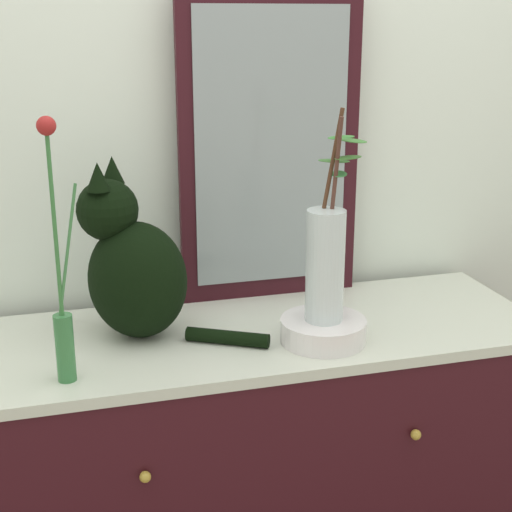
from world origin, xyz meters
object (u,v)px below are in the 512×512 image
at_px(mirror_leaning, 270,148).
at_px(cat_sitting, 133,266).
at_px(vase_slim_green, 61,301).
at_px(vase_glass_clear, 326,260).
at_px(sideboard, 256,484).
at_px(bowl_porcelain, 323,330).

bearing_deg(mirror_leaning, cat_sitting, -154.58).
distance_m(vase_slim_green, vase_glass_clear, 0.57).
bearing_deg(cat_sitting, sideboard, -8.47).
height_order(mirror_leaning, vase_slim_green, mirror_leaning).
xyz_separation_m(mirror_leaning, bowl_porcelain, (0.03, -0.32, -0.36)).
xyz_separation_m(cat_sitting, vase_slim_green, (-0.16, -0.19, 0.00)).
bearing_deg(sideboard, vase_glass_clear, -38.92).
height_order(cat_sitting, vase_glass_clear, vase_glass_clear).
distance_m(sideboard, vase_glass_clear, 0.64).
height_order(vase_slim_green, bowl_porcelain, vase_slim_green).
relative_size(sideboard, vase_glass_clear, 2.91).
distance_m(sideboard, bowl_porcelain, 0.48).
height_order(bowl_porcelain, vase_glass_clear, vase_glass_clear).
distance_m(cat_sitting, bowl_porcelain, 0.45).
xyz_separation_m(mirror_leaning, cat_sitting, (-0.37, -0.18, -0.22)).
distance_m(mirror_leaning, bowl_porcelain, 0.49).
relative_size(vase_slim_green, bowl_porcelain, 2.72).
xyz_separation_m(sideboard, cat_sitting, (-0.27, 0.04, 0.59)).
height_order(mirror_leaning, bowl_porcelain, mirror_leaning).
distance_m(sideboard, vase_slim_green, 0.75).
distance_m(mirror_leaning, vase_glass_clear, 0.38).
bearing_deg(cat_sitting, bowl_porcelain, -20.01).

